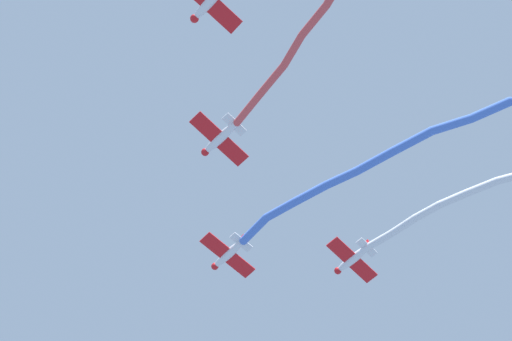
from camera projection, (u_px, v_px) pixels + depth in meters
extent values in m
ellipsoid|color=white|center=(229.00, 254.00, 63.55)|extent=(4.12, 1.33, 0.83)
sphere|color=red|center=(215.00, 266.00, 64.14)|extent=(0.79, 0.79, 0.70)
ellipsoid|color=#1E2D4C|center=(225.00, 255.00, 63.98)|extent=(1.07, 0.67, 0.44)
cube|color=red|center=(228.00, 255.00, 63.49)|extent=(2.10, 6.02, 0.11)
cube|color=white|center=(241.00, 242.00, 63.09)|extent=(1.05, 2.38, 0.09)
cube|color=red|center=(241.00, 240.00, 63.51)|extent=(0.93, 0.22, 1.14)
cylinder|color=#4C75DB|center=(255.00, 229.00, 62.39)|extent=(3.33, 1.32, 0.84)
cylinder|color=#4C75DB|center=(281.00, 209.00, 61.32)|extent=(3.40, 0.96, 1.18)
cylinder|color=#4C75DB|center=(311.00, 193.00, 60.36)|extent=(3.19, 1.17, 0.81)
cylinder|color=#4C75DB|center=(342.00, 178.00, 59.55)|extent=(3.18, 1.22, 1.06)
cylinder|color=#4C75DB|center=(375.00, 161.00, 58.58)|extent=(3.68, 1.10, 0.99)
cylinder|color=#4C75DB|center=(413.00, 141.00, 57.76)|extent=(3.70, 1.34, 0.95)
cylinder|color=#4C75DB|center=(452.00, 125.00, 57.09)|extent=(3.49, 1.76, 1.03)
cylinder|color=#4C75DB|center=(491.00, 110.00, 56.48)|extent=(3.50, 1.55, 0.94)
sphere|color=#4C75DB|center=(244.00, 241.00, 62.88)|extent=(0.78, 0.78, 0.78)
sphere|color=#4C75DB|center=(266.00, 218.00, 61.90)|extent=(0.78, 0.78, 0.78)
sphere|color=#4C75DB|center=(296.00, 201.00, 60.73)|extent=(0.78, 0.78, 0.78)
sphere|color=#4C75DB|center=(326.00, 185.00, 60.00)|extent=(0.78, 0.78, 0.78)
sphere|color=#4C75DB|center=(357.00, 171.00, 59.10)|extent=(0.78, 0.78, 0.78)
sphere|color=#4C75DB|center=(394.00, 151.00, 58.06)|extent=(0.78, 0.78, 0.78)
sphere|color=#4C75DB|center=(432.00, 131.00, 57.45)|extent=(0.78, 0.78, 0.78)
sphere|color=#4C75DB|center=(471.00, 118.00, 56.72)|extent=(0.78, 0.78, 0.78)
sphere|color=#4C75DB|center=(510.00, 101.00, 56.24)|extent=(0.78, 0.78, 0.78)
ellipsoid|color=white|center=(221.00, 138.00, 58.51)|extent=(4.11, 1.21, 0.83)
sphere|color=red|center=(205.00, 152.00, 59.09)|extent=(0.77, 0.77, 0.70)
ellipsoid|color=#1E2D4C|center=(217.00, 140.00, 58.95)|extent=(1.06, 0.65, 0.44)
cube|color=red|center=(219.00, 139.00, 58.46)|extent=(1.94, 6.00, 0.11)
cube|color=white|center=(234.00, 125.00, 58.07)|extent=(0.99, 2.37, 0.09)
cube|color=red|center=(234.00, 123.00, 58.49)|extent=(0.93, 0.20, 1.14)
cylinder|color=#DB4C4C|center=(248.00, 108.00, 57.28)|extent=(3.34, 1.39, 0.71)
cylinder|color=#DB4C4C|center=(272.00, 80.00, 56.09)|extent=(3.29, 1.36, 0.81)
cylinder|color=#DB4C4C|center=(293.00, 50.00, 54.78)|extent=(3.00, 1.72, 0.97)
cylinder|color=#DB4C4C|center=(314.00, 20.00, 53.38)|extent=(3.22, 1.39, 1.07)
sphere|color=#DB4C4C|center=(237.00, 123.00, 57.87)|extent=(0.64, 0.64, 0.64)
sphere|color=#DB4C4C|center=(260.00, 94.00, 56.70)|extent=(0.64, 0.64, 0.64)
sphere|color=#DB4C4C|center=(284.00, 65.00, 55.47)|extent=(0.64, 0.64, 0.64)
sphere|color=#DB4C4C|center=(302.00, 35.00, 54.09)|extent=(0.64, 0.64, 0.64)
sphere|color=#DB4C4C|center=(327.00, 5.00, 52.66)|extent=(0.64, 0.64, 0.64)
ellipsoid|color=white|center=(353.00, 259.00, 64.13)|extent=(4.11, 1.21, 0.83)
sphere|color=red|center=(338.00, 271.00, 64.71)|extent=(0.77, 0.77, 0.70)
ellipsoid|color=#1E2D4C|center=(349.00, 260.00, 64.56)|extent=(1.06, 0.65, 0.44)
cube|color=red|center=(352.00, 260.00, 64.07)|extent=(1.93, 6.00, 0.11)
cube|color=white|center=(367.00, 248.00, 63.69)|extent=(0.99, 2.36, 0.09)
cube|color=red|center=(365.00, 246.00, 64.11)|extent=(0.93, 0.20, 1.14)
cylinder|color=white|center=(381.00, 240.00, 62.97)|extent=(2.65, 0.77, 1.08)
cylinder|color=white|center=(404.00, 226.00, 62.00)|extent=(2.63, 0.82, 0.90)
cylinder|color=white|center=(427.00, 211.00, 61.13)|extent=(2.57, 0.79, 0.95)
cylinder|color=white|center=(452.00, 199.00, 60.43)|extent=(2.56, 1.16, 0.77)
cylinder|color=white|center=(481.00, 187.00, 59.83)|extent=(2.99, 1.29, 0.84)
cylinder|color=white|center=(511.00, 177.00, 59.23)|extent=(2.54, 1.44, 0.92)
sphere|color=white|center=(370.00, 246.00, 63.49)|extent=(0.71, 0.71, 0.71)
sphere|color=white|center=(392.00, 233.00, 62.45)|extent=(0.71, 0.71, 0.71)
sphere|color=white|center=(415.00, 218.00, 61.56)|extent=(0.71, 0.71, 0.71)
sphere|color=white|center=(439.00, 205.00, 60.70)|extent=(0.71, 0.71, 0.71)
sphere|color=white|center=(465.00, 194.00, 60.16)|extent=(0.71, 0.71, 0.71)
sphere|color=white|center=(497.00, 181.00, 59.49)|extent=(0.71, 0.71, 0.71)
ellipsoid|color=white|center=(211.00, 1.00, 53.21)|extent=(4.13, 1.38, 0.83)
sphere|color=red|center=(194.00, 19.00, 53.81)|extent=(0.79, 0.79, 0.70)
ellipsoid|color=#1E2D4C|center=(207.00, 5.00, 53.65)|extent=(1.08, 0.69, 0.44)
cube|color=red|center=(209.00, 2.00, 53.15)|extent=(2.18, 6.03, 0.11)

